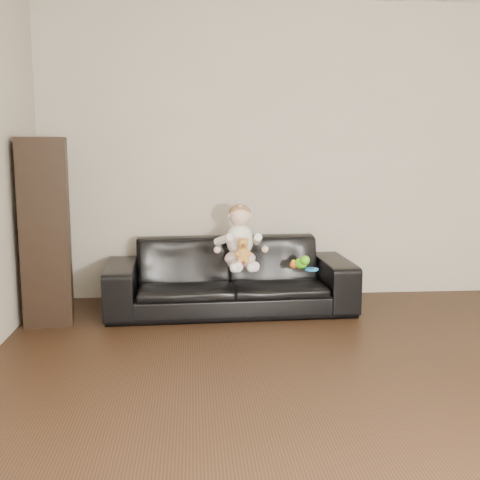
{
  "coord_description": "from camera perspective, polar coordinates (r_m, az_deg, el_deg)",
  "views": [
    {
      "loc": [
        -1.17,
        -2.61,
        1.36
      ],
      "look_at": [
        -0.79,
        2.15,
        0.61
      ],
      "focal_mm": 45.0,
      "sensor_mm": 36.0,
      "label": 1
    }
  ],
  "objects": [
    {
      "name": "toy_rattle",
      "position": [
        4.82,
        5.1,
        -2.35
      ],
      "size": [
        0.07,
        0.07,
        0.06
      ],
      "primitive_type": "sphere",
      "rotation": [
        0.0,
        0.0,
        0.11
      ],
      "color": "#E7571B",
      "rests_on": "sofa"
    },
    {
      "name": "toy_green",
      "position": [
        4.81,
        5.78,
        -2.22
      ],
      "size": [
        0.14,
        0.15,
        0.09
      ],
      "primitive_type": "ellipsoid",
      "rotation": [
        0.0,
        0.0,
        0.29
      ],
      "color": "#57D619",
      "rests_on": "sofa"
    },
    {
      "name": "sofa",
      "position": [
        4.98,
        -0.97,
        -3.39
      ],
      "size": [
        2.04,
        0.87,
        0.59
      ],
      "primitive_type": "imported",
      "rotation": [
        0.0,
        0.0,
        0.04
      ],
      "color": "black",
      "rests_on": "floor"
    },
    {
      "name": "floor",
      "position": [
        3.16,
        18.44,
        -17.01
      ],
      "size": [
        5.5,
        5.5,
        0.0
      ],
      "primitive_type": "plane",
      "color": "#311E11",
      "rests_on": "ground"
    },
    {
      "name": "shelf_item",
      "position": [
        4.85,
        -17.88,
        4.63
      ],
      "size": [
        0.22,
        0.28,
        0.28
      ],
      "primitive_type": "cube",
      "rotation": [
        0.0,
        0.0,
        0.17
      ],
      "color": "silver",
      "rests_on": "cabinet"
    },
    {
      "name": "baby",
      "position": [
        4.82,
        0.01,
        0.02
      ],
      "size": [
        0.39,
        0.46,
        0.51
      ],
      "rotation": [
        0.0,
        0.0,
        0.31
      ],
      "color": "#F5CFD6",
      "rests_on": "sofa"
    },
    {
      "name": "toy_blue_disc",
      "position": [
        4.77,
        6.8,
        -2.78
      ],
      "size": [
        0.11,
        0.11,
        0.01
      ],
      "primitive_type": "cylinder",
      "rotation": [
        0.0,
        0.0,
        0.02
      ],
      "color": "blue",
      "rests_on": "sofa"
    },
    {
      "name": "cabinet",
      "position": [
        4.89,
        -17.93,
        0.88
      ],
      "size": [
        0.43,
        0.54,
        1.42
      ],
      "primitive_type": "cube",
      "rotation": [
        0.0,
        0.0,
        0.17
      ],
      "color": "black",
      "rests_on": "floor"
    },
    {
      "name": "teddy_bear",
      "position": [
        4.68,
        0.28,
        -1.02
      ],
      "size": [
        0.14,
        0.14,
        0.2
      ],
      "rotation": [
        0.0,
        0.0,
        0.45
      ],
      "color": "#C58638",
      "rests_on": "sofa"
    },
    {
      "name": "wall_back",
      "position": [
        5.48,
        7.84,
        8.26
      ],
      "size": [
        5.0,
        0.0,
        5.0
      ],
      "primitive_type": "plane",
      "rotation": [
        1.57,
        0.0,
        0.0
      ],
      "color": "#B6AC98",
      "rests_on": "ground"
    }
  ]
}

